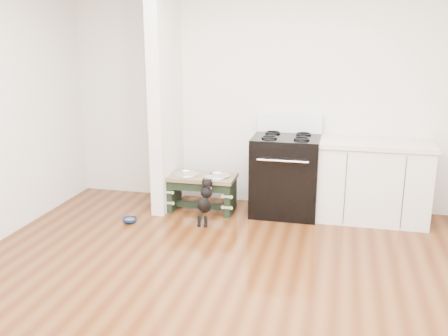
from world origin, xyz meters
TOP-DOWN VIEW (x-y plane):
  - ground at (0.00, 0.00)m, footprint 5.00×5.00m
  - room_shell at (0.00, 0.00)m, footprint 5.00×5.00m
  - partition_wall at (-1.18, 2.10)m, footprint 0.15×0.80m
  - oven_range at (0.25, 2.16)m, footprint 0.76×0.69m
  - cabinet_run at (1.23, 2.18)m, footprint 1.24×0.64m
  - dog_feeder at (-0.72, 2.00)m, footprint 0.80×0.43m
  - puppy at (-0.58, 1.63)m, footprint 0.14×0.41m
  - floor_bowl at (-1.41, 1.43)m, footprint 0.22×0.22m

SIDE VIEW (x-z plane):
  - ground at x=0.00m, z-range 0.00..0.00m
  - floor_bowl at x=-1.41m, z-range 0.00..0.05m
  - puppy at x=-0.58m, z-range 0.02..0.51m
  - dog_feeder at x=-0.72m, z-range 0.08..0.54m
  - cabinet_run at x=1.23m, z-range 0.00..0.91m
  - oven_range at x=0.25m, z-range -0.09..1.05m
  - partition_wall at x=-1.18m, z-range 0.00..2.70m
  - room_shell at x=0.00m, z-range -0.88..4.12m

